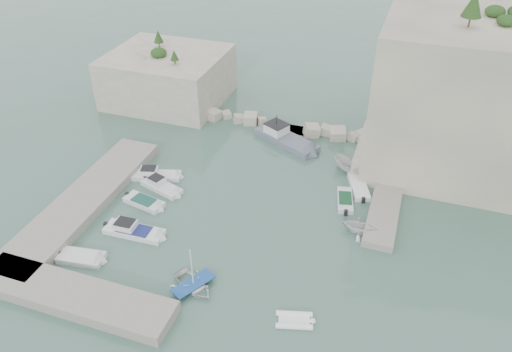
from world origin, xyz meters
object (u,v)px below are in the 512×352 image
(motorboat_e, at_px, (82,260))
(work_boat, at_px, (286,143))
(motorboat_c, at_px, (144,204))
(tender_east_a, at_px, (358,232))
(motorboat_b, at_px, (162,189))
(motorboat_d, at_px, (135,234))
(motorboat_a, at_px, (157,178))
(inflatable_dinghy, at_px, (294,322))
(tender_east_d, at_px, (351,173))
(tender_east_b, at_px, (345,202))
(rowboat, at_px, (194,287))
(tender_east_c, at_px, (359,189))

(motorboat_e, height_order, work_boat, work_boat)
(motorboat_c, relative_size, tender_east_a, 1.39)
(motorboat_b, distance_m, motorboat_d, 7.62)
(tender_east_a, distance_m, work_boat, 18.35)
(motorboat_a, xyz_separation_m, motorboat_e, (-0.27, -14.20, 0.00))
(inflatable_dinghy, relative_size, tender_east_d, 0.66)
(motorboat_a, relative_size, tender_east_b, 1.31)
(motorboat_b, xyz_separation_m, motorboat_d, (0.93, -7.56, 0.00))
(motorboat_e, distance_m, tender_east_a, 26.82)
(motorboat_b, relative_size, rowboat, 1.27)
(motorboat_b, relative_size, motorboat_c, 1.11)
(motorboat_d, xyz_separation_m, tender_east_a, (21.04, 7.44, 0.00))
(motorboat_d, xyz_separation_m, tender_east_c, (19.87, 14.73, 0.00))
(inflatable_dinghy, bearing_deg, work_boat, 92.07)
(motorboat_e, distance_m, tender_east_c, 29.94)
(motorboat_a, relative_size, work_boat, 0.62)
(motorboat_a, distance_m, tender_east_d, 22.64)
(motorboat_a, xyz_separation_m, tender_east_d, (21.14, 8.10, 0.00))
(motorboat_e, relative_size, tender_east_a, 1.33)
(motorboat_b, relative_size, tender_east_b, 1.19)
(motorboat_d, xyz_separation_m, tender_east_d, (18.58, 17.49, 0.00))
(inflatable_dinghy, distance_m, tender_east_d, 22.81)
(motorboat_a, xyz_separation_m, tender_east_b, (21.41, 2.41, 0.00))
(rowboat, distance_m, tender_east_a, 17.33)
(motorboat_e, height_order, tender_east_a, tender_east_a)
(rowboat, xyz_separation_m, tender_east_c, (11.33, 19.29, 0.00))
(motorboat_c, distance_m, inflatable_dinghy, 21.68)
(motorboat_b, xyz_separation_m, motorboat_c, (-0.53, -3.04, 0.00))
(motorboat_c, xyz_separation_m, tender_east_a, (22.51, 2.91, 0.00))
(rowboat, bearing_deg, tender_east_a, -17.53)
(tender_east_a, relative_size, work_boat, 0.36)
(tender_east_a, xyz_separation_m, tender_east_b, (-2.18, 4.36, 0.00))
(rowboat, relative_size, tender_east_a, 1.21)
(motorboat_b, distance_m, tender_east_b, 20.24)
(tender_east_c, bearing_deg, motorboat_e, 110.64)
(motorboat_b, relative_size, tender_east_c, 1.04)
(motorboat_e, bearing_deg, tender_east_b, 29.31)
(tender_east_c, bearing_deg, tender_east_d, 4.80)
(motorboat_b, height_order, rowboat, motorboat_b)
(motorboat_a, distance_m, motorboat_e, 14.20)
(motorboat_c, relative_size, inflatable_dinghy, 1.50)
(tender_east_a, bearing_deg, rowboat, 135.32)
(tender_east_a, distance_m, tender_east_c, 7.39)
(motorboat_b, xyz_separation_m, rowboat, (9.46, -12.12, 0.00))
(motorboat_d, bearing_deg, rowboat, -30.18)
(tender_east_c, bearing_deg, inflatable_dinghy, 154.21)
(motorboat_b, bearing_deg, motorboat_d, -64.75)
(motorboat_a, height_order, motorboat_b, same)
(motorboat_a, relative_size, inflatable_dinghy, 1.84)
(motorboat_e, xyz_separation_m, tender_east_c, (22.69, 19.54, 0.00))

